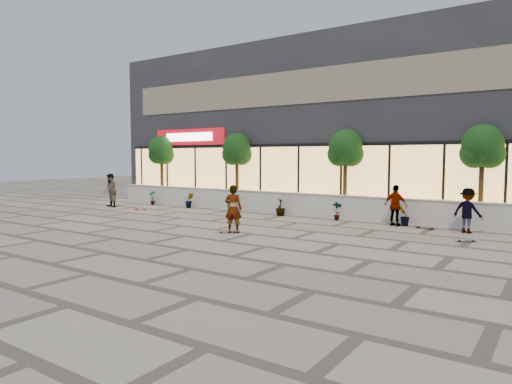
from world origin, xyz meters
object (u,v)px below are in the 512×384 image
Objects in this scene: tree_west at (162,152)px; skateboard_left at (140,208)px; skater_center at (233,209)px; skateboard_right_far at (467,240)px; skater_right_near at (396,205)px; skateboard_right_near at (425,227)px; skater_right_far at (468,211)px; tree_midwest at (237,151)px; skateboard_center at (228,231)px; tree_east at (482,149)px; skater_left at (111,190)px; tree_mideast at (345,150)px.

tree_west reaches higher than skateboard_left.
skateboard_right_far is (7.22, 2.71, -0.78)m from skater_center.
skater_right_near is at bearing 112.80° from skateboard_right_far.
skater_right_near reaches higher than skateboard_right_near.
skater_right_far is 1.83× the size of skateboard_right_near.
skateboard_right_near is at bearing -8.65° from tree_midwest.
skateboard_right_near is at bearing 99.92° from skateboard_right_far.
skater_center is at bearing 49.75° from skater_right_far.
skater_center is 2.41× the size of skateboard_right_far.
tree_west reaches higher than skateboard_center.
skateboard_left is (-7.98, 3.06, -0.00)m from skateboard_center.
skater_left is at bearing -169.01° from tree_east.
skateboard_right_far is at bearing -178.93° from skater_center.
skater_center is 1.06× the size of skater_right_near.
skateboard_center is 0.97× the size of skateboard_left.
skateboard_right_near is at bearing -172.97° from skater_right_near.
tree_west is 2.30× the size of skater_center.
skateboard_right_far is (17.50, -0.09, -0.83)m from skater_left.
tree_mideast is 5.50m from tree_east.
skateboard_right_near is at bearing 12.34° from skater_right_far.
skater_right_near reaches higher than skateboard_left.
skater_center is at bearing 168.46° from skateboard_right_far.
skateboard_right_near is (1.14, -0.08, -0.72)m from skater_right_near.
skater_right_far is (5.33, -1.60, -2.19)m from tree_mideast.
tree_midwest reaches higher than skater_right_far.
tree_west is 17.00m from tree_east.
tree_east is at bearing 10.71° from skateboard_center.
skater_right_near is (2.72, -1.42, -2.18)m from tree_mideast.
skateboard_right_far is at bearing 9.78° from skater_left.
skater_right_far is (17.20, 1.77, -0.10)m from skater_left.
skater_left is at bearing 22.17° from skater_right_far.
tree_west reaches higher than skater_left.
skateboard_center is at bearing -138.42° from tree_east.
tree_mideast is 2.46× the size of skater_right_far.
tree_east is at bearing -158.47° from skater_center.
tree_west is at bearing 180.00° from tree_east.
skateboard_left is at bearing -164.28° from skateboard_right_near.
skater_center reaches higher than skateboard_center.
skateboard_center is (4.32, -6.37, -2.91)m from tree_midwest.
tree_mideast is 5.06m from skateboard_right_near.
tree_midwest reaches higher than skateboard_center.
tree_west reaches higher than skateboard_right_far.
skater_right_far is 2.25× the size of skateboard_right_far.
tree_midwest is at bearing 131.30° from skateboard_right_far.
skater_center is at bearing -131.27° from skateboard_right_near.
skater_right_near is at bearing -152.87° from tree_east.
skateboard_right_far is at bearing -11.42° from tree_west.
skateboard_center is at bearing 59.28° from skater_right_near.
skater_left is 2.44× the size of skateboard_center.
tree_west is at bearing 5.25° from skater_right_near.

